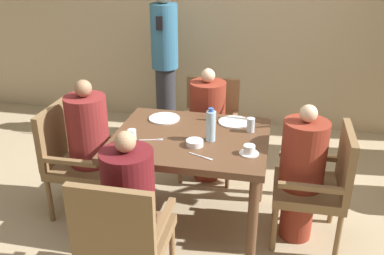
% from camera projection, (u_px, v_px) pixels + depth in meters
% --- Properties ---
extents(ground_plane, '(16.00, 16.00, 0.00)m').
position_uv_depth(ground_plane, '(191.00, 221.00, 3.46)').
color(ground_plane, tan).
extents(wall_back, '(8.00, 0.06, 2.80)m').
position_uv_depth(wall_back, '(230.00, 5.00, 4.79)').
color(wall_back, tan).
rests_on(wall_back, ground_plane).
extents(dining_table, '(1.14, 0.95, 0.76)m').
position_uv_depth(dining_table, '(191.00, 149.00, 3.19)').
color(dining_table, brown).
rests_on(dining_table, ground_plane).
extents(chair_left_side, '(0.50, 0.50, 0.90)m').
position_uv_depth(chair_left_side, '(75.00, 156.00, 3.44)').
color(chair_left_side, brown).
rests_on(chair_left_side, ground_plane).
extents(diner_in_left_chair, '(0.32, 0.32, 1.14)m').
position_uv_depth(diner_in_left_chair, '(90.00, 147.00, 3.38)').
color(diner_in_left_chair, maroon).
rests_on(diner_in_left_chair, ground_plane).
extents(chair_far_side, '(0.50, 0.50, 0.90)m').
position_uv_depth(chair_far_side, '(210.00, 124.00, 4.03)').
color(chair_far_side, brown).
rests_on(chair_far_side, ground_plane).
extents(diner_in_far_chair, '(0.32, 0.32, 1.07)m').
position_uv_depth(diner_in_far_chair, '(207.00, 124.00, 3.88)').
color(diner_in_far_chair, maroon).
rests_on(diner_in_far_chair, ground_plane).
extents(chair_right_side, '(0.50, 0.50, 0.90)m').
position_uv_depth(chair_right_side, '(321.00, 181.00, 3.08)').
color(chair_right_side, brown).
rests_on(chair_right_side, ground_plane).
extents(diner_in_right_chair, '(0.32, 0.32, 1.07)m').
position_uv_depth(diner_in_right_chair, '(302.00, 172.00, 3.08)').
color(diner_in_right_chair, maroon).
rests_on(diner_in_right_chair, ground_plane).
extents(chair_near_corner, '(0.50, 0.50, 0.90)m').
position_uv_depth(chair_near_corner, '(123.00, 234.00, 2.53)').
color(chair_near_corner, brown).
rests_on(chair_near_corner, ground_plane).
extents(diner_in_near_chair, '(0.32, 0.32, 1.10)m').
position_uv_depth(diner_in_near_chair, '(130.00, 211.00, 2.63)').
color(diner_in_near_chair, '#5B1419').
rests_on(diner_in_near_chair, ground_plane).
extents(standing_host, '(0.29, 0.32, 1.70)m').
position_uv_depth(standing_host, '(165.00, 57.00, 4.62)').
color(standing_host, '#2D2D33').
rests_on(standing_host, ground_plane).
extents(plate_main_left, '(0.25, 0.25, 0.01)m').
position_uv_depth(plate_main_left, '(164.00, 118.00, 3.44)').
color(plate_main_left, white).
rests_on(plate_main_left, dining_table).
extents(plate_main_right, '(0.25, 0.25, 0.01)m').
position_uv_depth(plate_main_right, '(234.00, 122.00, 3.38)').
color(plate_main_right, white).
rests_on(plate_main_right, dining_table).
extents(teacup_with_saucer, '(0.13, 0.13, 0.06)m').
position_uv_depth(teacup_with_saucer, '(249.00, 150.00, 2.88)').
color(teacup_with_saucer, white).
rests_on(teacup_with_saucer, dining_table).
extents(bowl_small, '(0.12, 0.12, 0.04)m').
position_uv_depth(bowl_small, '(195.00, 143.00, 3.00)').
color(bowl_small, white).
rests_on(bowl_small, dining_table).
extents(water_bottle, '(0.07, 0.07, 0.25)m').
position_uv_depth(water_bottle, '(211.00, 126.00, 3.04)').
color(water_bottle, '#A3C6DB').
rests_on(water_bottle, dining_table).
extents(glass_tall_near, '(0.06, 0.06, 0.11)m').
position_uv_depth(glass_tall_near, '(132.00, 137.00, 3.02)').
color(glass_tall_near, silver).
rests_on(glass_tall_near, dining_table).
extents(glass_tall_mid, '(0.06, 0.06, 0.11)m').
position_uv_depth(glass_tall_mid, '(126.00, 141.00, 2.96)').
color(glass_tall_mid, silver).
rests_on(glass_tall_mid, dining_table).
extents(glass_tall_far, '(0.06, 0.06, 0.11)m').
position_uv_depth(glass_tall_far, '(251.00, 125.00, 3.20)').
color(glass_tall_far, silver).
rests_on(glass_tall_far, dining_table).
extents(salt_shaker, '(0.03, 0.03, 0.08)m').
position_uv_depth(salt_shaker, '(210.00, 115.00, 3.41)').
color(salt_shaker, white).
rests_on(salt_shaker, dining_table).
extents(pepper_shaker, '(0.03, 0.03, 0.08)m').
position_uv_depth(pepper_shaker, '(215.00, 116.00, 3.41)').
color(pepper_shaker, '#4C3D2D').
rests_on(pepper_shaker, dining_table).
extents(fork_beside_plate, '(0.17, 0.06, 0.00)m').
position_uv_depth(fork_beside_plate, '(154.00, 140.00, 3.09)').
color(fork_beside_plate, silver).
rests_on(fork_beside_plate, dining_table).
extents(knife_beside_plate, '(0.17, 0.08, 0.00)m').
position_uv_depth(knife_beside_plate, '(202.00, 157.00, 2.85)').
color(knife_beside_plate, silver).
rests_on(knife_beside_plate, dining_table).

